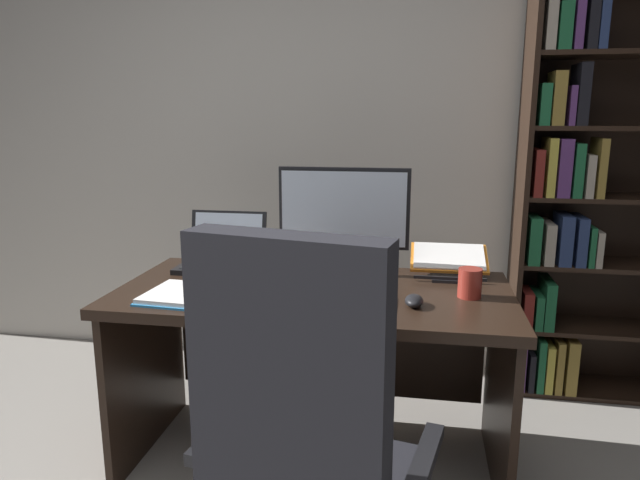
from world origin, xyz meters
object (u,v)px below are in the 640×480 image
(notepad, at_px, (277,286))
(coffee_mug, at_px, (470,283))
(pen, at_px, (282,284))
(bookshelf, at_px, (586,200))
(open_binder, at_px, (203,296))
(computer_mouse, at_px, (414,301))
(laptop, at_px, (222,256))
(office_chair, at_px, (306,475))
(desk, at_px, (317,332))
(keyboard, at_px, (329,298))
(reading_stand_with_book, at_px, (449,261))
(monitor, at_px, (343,219))

(notepad, height_order, coffee_mug, coffee_mug)
(pen, bearing_deg, coffee_mug, -0.39)
(bookshelf, height_order, open_binder, bookshelf)
(computer_mouse, distance_m, notepad, 0.55)
(laptop, distance_m, notepad, 0.39)
(laptop, bearing_deg, office_chair, -60.86)
(desk, distance_m, computer_mouse, 0.49)
(office_chair, distance_m, keyboard, 0.70)
(notepad, distance_m, pen, 0.02)
(coffee_mug, bearing_deg, laptop, 166.54)
(reading_stand_with_book, bearing_deg, office_chair, -110.12)
(desk, xyz_separation_m, laptop, (-0.45, 0.17, 0.25))
(laptop, xyz_separation_m, open_binder, (0.08, -0.43, -0.04))
(keyboard, bearing_deg, open_binder, -173.75)
(bookshelf, relative_size, computer_mouse, 19.19)
(desk, height_order, computer_mouse, computer_mouse)
(office_chair, distance_m, reading_stand_with_book, 1.19)
(pen, distance_m, coffee_mug, 0.71)
(bookshelf, xyz_separation_m, pen, (-1.31, -0.84, -0.24))
(office_chair, xyz_separation_m, monitor, (-0.04, 1.03, 0.48))
(bookshelf, xyz_separation_m, monitor, (-1.11, -0.60, -0.02))
(reading_stand_with_book, bearing_deg, notepad, -156.14)
(desk, relative_size, bookshelf, 0.75)
(open_binder, distance_m, notepad, 0.30)
(bookshelf, height_order, monitor, bookshelf)
(desk, height_order, keyboard, keyboard)
(reading_stand_with_book, bearing_deg, bookshelf, 39.49)
(keyboard, xyz_separation_m, pen, (-0.21, 0.14, 0.00))
(open_binder, relative_size, notepad, 2.09)
(bookshelf, xyz_separation_m, open_binder, (-1.56, -1.04, -0.24))
(notepad, bearing_deg, bookshelf, 32.35)
(desk, relative_size, reading_stand_with_book, 4.75)
(reading_stand_with_book, distance_m, open_binder, 1.02)
(laptop, height_order, computer_mouse, laptop)
(reading_stand_with_book, distance_m, pen, 0.71)
(office_chair, relative_size, monitor, 2.09)
(keyboard, bearing_deg, office_chair, -86.31)
(open_binder, distance_m, coffee_mug, 0.97)
(laptop, relative_size, pen, 2.48)
(monitor, xyz_separation_m, open_binder, (-0.46, -0.43, -0.22))
(desk, bearing_deg, keyboard, -69.17)
(coffee_mug, bearing_deg, notepad, 179.62)
(bookshelf, bearing_deg, monitor, -151.39)
(monitor, height_order, open_binder, monitor)
(bookshelf, xyz_separation_m, notepad, (-1.33, -0.84, -0.25))
(office_chair, xyz_separation_m, computer_mouse, (0.26, 0.65, 0.27))
(open_binder, height_order, coffee_mug, coffee_mug)
(notepad, height_order, pen, pen)
(keyboard, bearing_deg, pen, 145.65)
(computer_mouse, distance_m, open_binder, 0.76)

